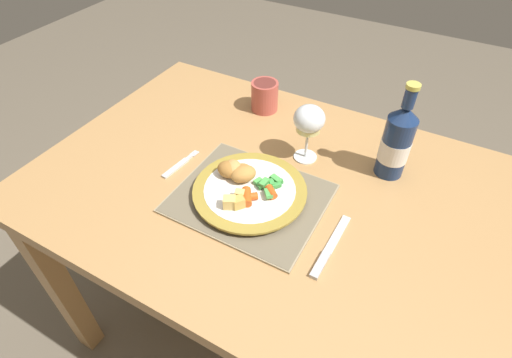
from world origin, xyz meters
The scene contains 13 objects.
ground_plane centered at (0.00, 0.00, 0.00)m, with size 6.00×6.00×0.00m, color brown.
dining_table centered at (0.00, 0.00, 0.64)m, with size 1.16×0.80×0.74m.
placemat centered at (-0.01, -0.07, 0.74)m, with size 0.34×0.28×0.01m.
dinner_plate centered at (-0.02, -0.06, 0.76)m, with size 0.27×0.27×0.02m.
breaded_croquettes centered at (-0.06, -0.04, 0.78)m, with size 0.10×0.08×0.04m.
green_beans_pile centered at (0.02, -0.04, 0.77)m, with size 0.07×0.08×0.02m.
glazed_carrots centered at (0.01, -0.09, 0.78)m, with size 0.08×0.08×0.02m.
fork centered at (-0.23, -0.06, 0.74)m, with size 0.03×0.13×0.01m.
table_knife centered at (0.20, -0.13, 0.74)m, with size 0.02×0.18×0.01m.
wine_glass centered at (0.04, 0.13, 0.85)m, with size 0.08×0.08×0.16m.
bottle centered at (0.24, 0.18, 0.83)m, with size 0.07×0.07×0.25m.
roast_potatoes centered at (-0.02, -0.12, 0.78)m, with size 0.05×0.06×0.03m.
drinking_cup centered at (-0.16, 0.28, 0.79)m, with size 0.08×0.08×0.09m.
Camera 1 is at (0.31, -0.63, 1.41)m, focal length 28.00 mm.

